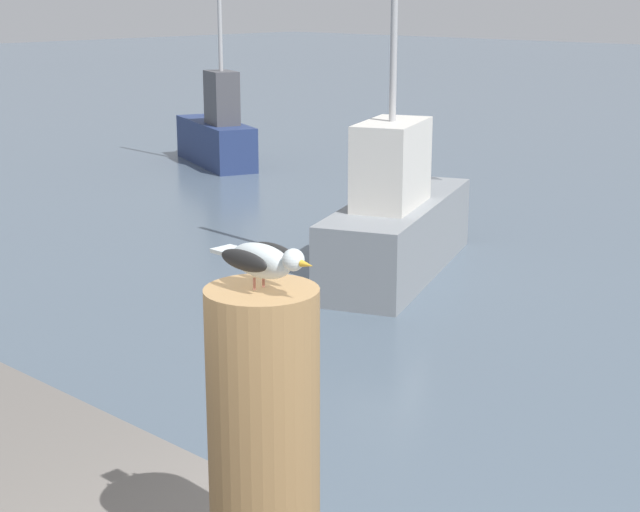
% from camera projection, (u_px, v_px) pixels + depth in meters
% --- Properties ---
extents(mooring_post, '(0.34, 0.34, 0.92)m').
position_uv_depth(mooring_post, '(264.00, 434.00, 2.99)').
color(mooring_post, brown).
rests_on(mooring_post, harbor_quay).
extents(seagull, '(0.39, 0.15, 0.14)m').
position_uv_depth(seagull, '(263.00, 260.00, 2.85)').
color(seagull, '#C67260').
rests_on(seagull, mooring_post).
extents(boat_navy, '(3.27, 1.90, 5.10)m').
position_uv_depth(boat_navy, '(213.00, 133.00, 19.70)').
color(boat_navy, navy).
rests_on(boat_navy, ground_plane).
extents(boat_grey, '(2.39, 4.12, 5.22)m').
position_uv_depth(boat_grey, '(404.00, 218.00, 12.19)').
color(boat_grey, gray).
rests_on(boat_grey, ground_plane).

